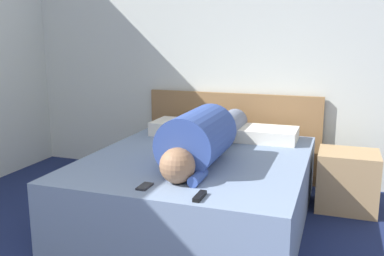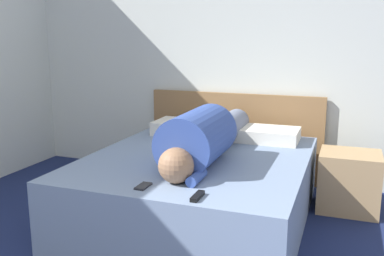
{
  "view_description": "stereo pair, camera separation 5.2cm",
  "coord_description": "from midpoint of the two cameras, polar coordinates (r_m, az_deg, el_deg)",
  "views": [
    {
      "loc": [
        0.78,
        -0.16,
        1.4
      ],
      "look_at": [
        -0.22,
        2.72,
        0.76
      ],
      "focal_mm": 40.0,
      "sensor_mm": 36.0,
      "label": 1
    },
    {
      "loc": [
        0.83,
        -0.14,
        1.4
      ],
      "look_at": [
        -0.22,
        2.72,
        0.76
      ],
      "focal_mm": 40.0,
      "sensor_mm": 36.0,
      "label": 2
    }
  ],
  "objects": [
    {
      "name": "nightstand",
      "position": [
        3.79,
        19.61,
        -6.6
      ],
      "size": [
        0.48,
        0.43,
        0.49
      ],
      "color": "tan",
      "rests_on": "ground_plane"
    },
    {
      "name": "bed",
      "position": [
        3.38,
        0.37,
        -7.91
      ],
      "size": [
        1.63,
        1.91,
        0.51
      ],
      "color": "#7589A8",
      "rests_on": "ground_plane"
    },
    {
      "name": "pillow_near_headboard",
      "position": [
        4.03,
        -1.32,
        0.03
      ],
      "size": [
        0.59,
        0.38,
        0.13
      ],
      "color": "silver",
      "rests_on": "bed"
    },
    {
      "name": "wall_back",
      "position": [
        4.23,
        8.43,
        10.44
      ],
      "size": [
        6.1,
        0.06,
        2.6
      ],
      "color": "silver",
      "rests_on": "ground_plane"
    },
    {
      "name": "headboard",
      "position": [
        4.32,
        5.0,
        -1.05
      ],
      "size": [
        1.75,
        0.04,
        0.87
      ],
      "color": "olive",
      "rests_on": "ground_plane"
    },
    {
      "name": "cell_phone",
      "position": [
        2.65,
        -6.89,
        -7.74
      ],
      "size": [
        0.06,
        0.13,
        0.01
      ],
      "color": "black",
      "rests_on": "bed"
    },
    {
      "name": "person_lying",
      "position": [
        3.18,
        1.28,
        -1.23
      ],
      "size": [
        0.4,
        1.65,
        0.4
      ],
      "color": "#936B4C",
      "rests_on": "bed"
    },
    {
      "name": "pillow_second",
      "position": [
        3.84,
        9.33,
        -0.83
      ],
      "size": [
        0.56,
        0.38,
        0.11
      ],
      "color": "silver",
      "rests_on": "bed"
    },
    {
      "name": "tv_remote",
      "position": [
        2.46,
        0.42,
        -9.08
      ],
      "size": [
        0.04,
        0.15,
        0.02
      ],
      "color": "black",
      "rests_on": "bed"
    }
  ]
}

